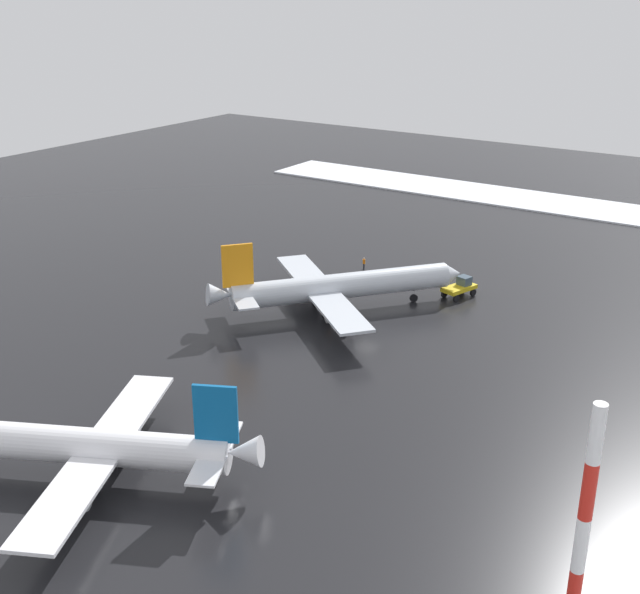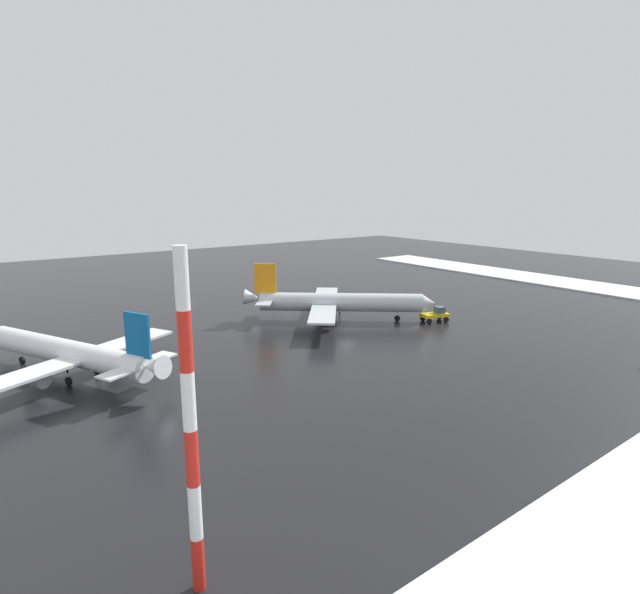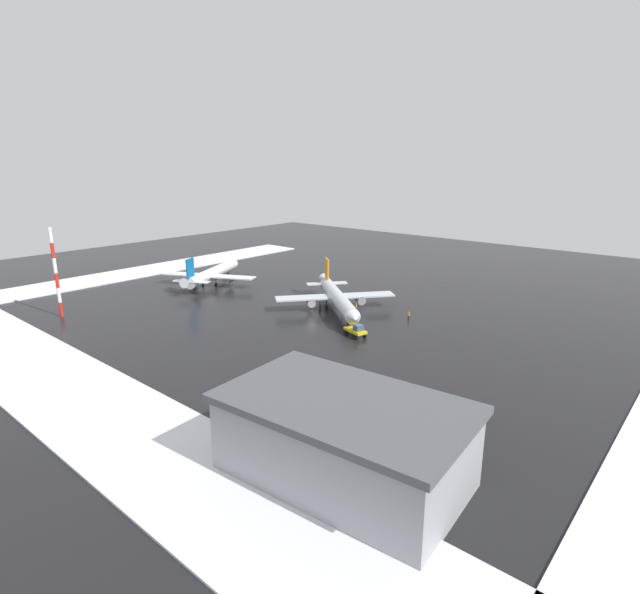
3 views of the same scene
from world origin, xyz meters
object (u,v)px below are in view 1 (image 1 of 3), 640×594
Objects in this scene: airplane_parked_starboard at (336,287)px; airplane_parked_portside at (79,445)px; ground_crew_mid_apron at (329,316)px; ground_crew_beside_wing at (330,291)px; antenna_mast at (577,570)px; ground_crew_by_nose_gear at (364,263)px; pushback_tug at (460,287)px.

airplane_parked_starboard reaches higher than airplane_parked_portside.
airplane_parked_portside is at bearing -145.47° from ground_crew_mid_apron.
ground_crew_mid_apron and ground_crew_beside_wing have the same top height.
antenna_mast is (-44.81, -43.76, 8.47)m from ground_crew_beside_wing.
airplane_parked_portside is at bearing 53.10° from ground_crew_by_nose_gear.
antenna_mast reaches higher than ground_crew_by_nose_gear.
airplane_parked_portside is 16.63× the size of ground_crew_beside_wing.
airplane_parked_portside reaches higher than pushback_tug.
antenna_mast reaches higher than ground_crew_mid_apron.
pushback_tug is at bearing 5.08° from ground_crew_mid_apron.
antenna_mast is at bearing -100.49° from ground_crew_mid_apron.
antenna_mast is at bearing 84.79° from ground_crew_by_nose_gear.
airplane_parked_starboard is at bearing 44.42° from antenna_mast.
airplane_parked_starboard is 58.81m from antenna_mast.
ground_crew_mid_apron is (-16.63, 8.99, -0.31)m from pushback_tug.
airplane_parked_starboard reaches higher than ground_crew_beside_wing.
ground_crew_mid_apron is (-3.68, -1.46, -2.18)m from airplane_parked_starboard.
pushback_tug is 18.91m from ground_crew_mid_apron.
airplane_parked_portside reaches higher than ground_crew_beside_wing.
airplane_parked_portside reaches higher than ground_crew_by_nose_gear.
pushback_tug reaches higher than ground_crew_mid_apron.
ground_crew_beside_wing is at bearing 82.06° from airplane_parked_starboard.
ground_crew_mid_apron is at bearing 64.78° from ground_crew_by_nose_gear.
pushback_tug is (12.95, -10.46, -1.87)m from airplane_parked_starboard.
airplane_parked_starboard is 5.29× the size of pushback_tug.
ground_crew_by_nose_gear and ground_crew_mid_apron have the same top height.
antenna_mast reaches higher than airplane_parked_starboard.
pushback_tug is 0.27× the size of antenna_mast.
ground_crew_beside_wing is (-11.99, -2.12, 0.00)m from ground_crew_by_nose_gear.
ground_crew_by_nose_gear is (15.04, 4.95, -2.18)m from airplane_parked_starboard.
airplane_parked_starboard is 15.60× the size of ground_crew_mid_apron.
ground_crew_mid_apron is (37.24, 0.68, -2.02)m from airplane_parked_portside.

